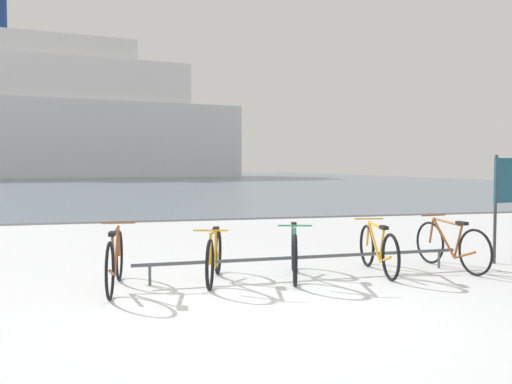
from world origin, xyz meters
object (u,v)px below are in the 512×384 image
at_px(bicycle_3, 378,249).
at_px(bicycle_4, 451,245).
at_px(bicycle_0, 115,261).
at_px(bicycle_1, 214,257).
at_px(bicycle_2, 294,252).
at_px(info_sign, 506,190).
at_px(ferry_ship, 59,120).

distance_m(bicycle_3, bicycle_4, 1.25).
distance_m(bicycle_0, bicycle_3, 3.85).
bearing_deg(bicycle_1, bicycle_2, -0.56).
relative_size(info_sign, ferry_ship, 0.03).
height_order(bicycle_0, bicycle_1, bicycle_0).
xyz_separation_m(bicycle_3, bicycle_4, (1.25, -0.00, 0.02)).
height_order(bicycle_1, info_sign, info_sign).
distance_m(bicycle_1, bicycle_4, 3.76).
bearing_deg(bicycle_2, ferry_ship, 99.46).
bearing_deg(ferry_ship, info_sign, -77.52).
bearing_deg(bicycle_3, bicycle_2, -179.04).
xyz_separation_m(bicycle_2, info_sign, (3.83, 0.32, 0.84)).
height_order(bicycle_1, bicycle_2, bicycle_2).
height_order(info_sign, ferry_ship, ferry_ship).
xyz_separation_m(bicycle_0, bicycle_4, (5.10, 0.14, -0.01)).
height_order(bicycle_0, bicycle_3, bicycle_0).
xyz_separation_m(bicycle_0, bicycle_2, (2.51, 0.12, -0.01)).
relative_size(bicycle_0, info_sign, 0.99).
bearing_deg(bicycle_0, bicycle_4, 1.54).
distance_m(bicycle_1, info_sign, 5.08).
bearing_deg(bicycle_4, bicycle_3, 179.79).
xyz_separation_m(bicycle_1, bicycle_3, (2.51, 0.01, 0.00)).
distance_m(info_sign, ferry_ship, 73.16).
xyz_separation_m(bicycle_0, bicycle_3, (3.85, 0.14, -0.02)).
relative_size(bicycle_3, info_sign, 0.96).
height_order(bicycle_4, ferry_ship, ferry_ship).
bearing_deg(info_sign, bicycle_2, -175.21).
bearing_deg(ferry_ship, bicycle_1, -81.45).
bearing_deg(ferry_ship, bicycle_3, -79.49).
bearing_deg(bicycle_0, bicycle_1, 5.61).
bearing_deg(bicycle_1, info_sign, 3.54).
height_order(bicycle_1, bicycle_4, bicycle_4).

